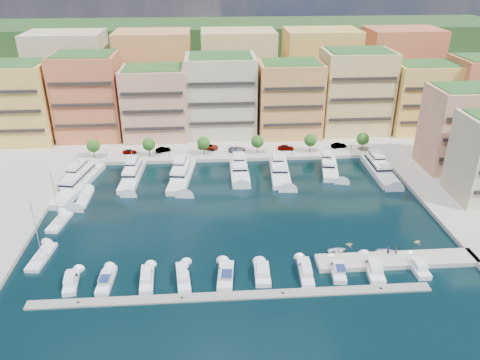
{
  "coord_description": "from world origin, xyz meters",
  "views": [
    {
      "loc": [
        -6.36,
        -95.79,
        55.01
      ],
      "look_at": [
        0.8,
        5.14,
        6.0
      ],
      "focal_mm": 35.0,
      "sensor_mm": 36.0,
      "label": 1
    }
  ],
  "objects_px": {
    "yacht_4": "(279,171)",
    "tender_3": "(417,242)",
    "cruiser_6": "(306,272)",
    "cruiser_9": "(418,267)",
    "sailboat_1": "(59,223)",
    "lamppost_0": "(106,151)",
    "tree_0": "(93,146)",
    "yacht_6": "(379,168)",
    "cruiser_5": "(262,274)",
    "lamppost_2": "(231,148)",
    "lamppost_4": "(352,145)",
    "sailboat_0": "(42,258)",
    "car_4": "(286,147)",
    "yacht_0": "(79,181)",
    "yacht_2": "(182,174)",
    "person_1": "(396,250)",
    "tender_1": "(349,244)",
    "car_0": "(130,151)",
    "yacht_3": "(239,169)",
    "tree_4": "(310,140)",
    "car_1": "(163,150)",
    "lamppost_1": "(169,150)",
    "person_0": "(388,250)",
    "lamppost_3": "(292,146)",
    "tree_1": "(149,144)",
    "cruiser_4": "(226,276)",
    "yacht_5": "(329,166)",
    "car_5": "(339,145)",
    "tree_2": "(203,143)",
    "cruiser_3": "(183,277)",
    "cruiser_2": "(147,279)",
    "tender_2": "(386,252)",
    "tender_0": "(337,251)",
    "cruiser_8": "(374,269)",
    "cruiser_0": "(71,282)",
    "cruiser_7": "(338,271)",
    "tree_5": "(363,139)",
    "cruiser_1": "(106,281)",
    "car_3": "(237,149)"
  },
  "relations": [
    {
      "from": "lamppost_2",
      "to": "car_4",
      "type": "distance_m",
      "value": 17.6
    },
    {
      "from": "cruiser_1",
      "to": "tender_1",
      "type": "xyz_separation_m",
      "value": [
        48.32,
        9.0,
        -0.15
      ]
    },
    {
      "from": "tree_0",
      "to": "yacht_6",
      "type": "xyz_separation_m",
      "value": [
        80.7,
        -13.75,
        -3.53
      ]
    },
    {
      "from": "lamppost_0",
      "to": "cruiser_9",
      "type": "relative_size",
      "value": 0.58
    },
    {
      "from": "tender_1",
      "to": "car_0",
      "type": "xyz_separation_m",
      "value": [
        -52.37,
        51.5,
        1.28
      ]
    },
    {
      "from": "tree_0",
      "to": "cruiser_6",
      "type": "bearing_deg",
      "value": -48.62
    },
    {
      "from": "sailboat_1",
      "to": "person_1",
      "type": "height_order",
      "value": "sailboat_1"
    },
    {
      "from": "yacht_4",
      "to": "tender_3",
      "type": "xyz_separation_m",
      "value": [
        23.9,
        -36.17,
        -0.65
      ]
    },
    {
      "from": "yacht_0",
      "to": "car_3",
      "type": "relative_size",
      "value": 4.83
    },
    {
      "from": "tree_2",
      "to": "cruiser_3",
      "type": "relative_size",
      "value": 0.63
    },
    {
      "from": "tender_0",
      "to": "car_5",
      "type": "bearing_deg",
      "value": -27.82
    },
    {
      "from": "yacht_5",
      "to": "car_5",
      "type": "distance_m",
      "value": 15.49
    },
    {
      "from": "lamppost_2",
      "to": "lamppost_4",
      "type": "height_order",
      "value": "same"
    },
    {
      "from": "car_1",
      "to": "cruiser_9",
      "type": "bearing_deg",
      "value": -159.27
    },
    {
      "from": "lamppost_4",
      "to": "cruiser_4",
      "type": "distance_m",
      "value": 68.75
    },
    {
      "from": "tender_2",
      "to": "tender_1",
      "type": "relative_size",
      "value": 2.43
    },
    {
      "from": "cruiser_6",
      "to": "cruiser_2",
      "type": "bearing_deg",
      "value": 179.98
    },
    {
      "from": "yacht_3",
      "to": "tender_3",
      "type": "relative_size",
      "value": 9.44
    },
    {
      "from": "tree_4",
      "to": "sailboat_0",
      "type": "height_order",
      "value": "sailboat_0"
    },
    {
      "from": "tree_5",
      "to": "tender_3",
      "type": "height_order",
      "value": "tree_5"
    },
    {
      "from": "yacht_6",
      "to": "sailboat_0",
      "type": "distance_m",
      "value": 88.7
    },
    {
      "from": "person_0",
      "to": "sailboat_0",
      "type": "bearing_deg",
      "value": 64.41
    },
    {
      "from": "cruiser_5",
      "to": "car_4",
      "type": "distance_m",
      "value": 61.72
    },
    {
      "from": "yacht_3",
      "to": "car_0",
      "type": "xyz_separation_m",
      "value": [
        -31.96,
        14.17,
        0.49
      ]
    },
    {
      "from": "yacht_4",
      "to": "sailboat_1",
      "type": "relative_size",
      "value": 1.45
    },
    {
      "from": "cruiser_6",
      "to": "car_0",
      "type": "xyz_separation_m",
      "value": [
        -41.38,
        60.49,
        1.15
      ]
    },
    {
      "from": "tree_0",
      "to": "lamppost_1",
      "type": "bearing_deg",
      "value": -5.97
    },
    {
      "from": "sailboat_0",
      "to": "person_0",
      "type": "xyz_separation_m",
      "value": [
        69.06,
        -4.65,
        1.57
      ]
    },
    {
      "from": "cruiser_3",
      "to": "person_0",
      "type": "bearing_deg",
      "value": 5.67
    },
    {
      "from": "cruiser_3",
      "to": "person_0",
      "type": "distance_m",
      "value": 40.74
    },
    {
      "from": "cruiser_0",
      "to": "cruiser_7",
      "type": "xyz_separation_m",
      "value": [
        49.91,
        -0.02,
        0.02
      ]
    },
    {
      "from": "tree_0",
      "to": "cruiser_3",
      "type": "bearing_deg",
      "value": -64.24
    },
    {
      "from": "yacht_5",
      "to": "cruiser_5",
      "type": "bearing_deg",
      "value": -117.48
    },
    {
      "from": "cruiser_6",
      "to": "cruiser_9",
      "type": "xyz_separation_m",
      "value": [
        21.95,
        0.02,
        0.0
      ]
    },
    {
      "from": "tree_0",
      "to": "yacht_6",
      "type": "distance_m",
      "value": 81.94
    },
    {
      "from": "tree_1",
      "to": "yacht_0",
      "type": "distance_m",
      "value": 23.58
    },
    {
      "from": "yacht_0",
      "to": "yacht_2",
      "type": "bearing_deg",
      "value": 5.3
    },
    {
      "from": "tree_2",
      "to": "person_0",
      "type": "distance_m",
      "value": 65.33
    },
    {
      "from": "lamppost_0",
      "to": "lamppost_1",
      "type": "relative_size",
      "value": 1.0
    },
    {
      "from": "lamppost_1",
      "to": "car_4",
      "type": "relative_size",
      "value": 0.86
    },
    {
      "from": "lamppost_3",
      "to": "lamppost_4",
      "type": "bearing_deg",
      "value": 0.0
    },
    {
      "from": "tree_5",
      "to": "cruiser_5",
      "type": "xyz_separation_m",
      "value": [
        -37.08,
        -58.08,
        -4.2
      ]
    },
    {
      "from": "tree_0",
      "to": "lamppost_3",
      "type": "bearing_deg",
      "value": -2.27
    },
    {
      "from": "cruiser_9",
      "to": "person_1",
      "type": "xyz_separation_m",
      "value": [
        -3.04,
        4.06,
        1.29
      ]
    },
    {
      "from": "tree_4",
      "to": "tender_1",
      "type": "relative_size",
      "value": 3.56
    },
    {
      "from": "lamppost_4",
      "to": "yacht_2",
      "type": "height_order",
      "value": "yacht_2"
    },
    {
      "from": "lamppost_0",
      "to": "sailboat_0",
      "type": "distance_m",
      "value": 47.47
    },
    {
      "from": "lamppost_4",
      "to": "car_0",
      "type": "xyz_separation_m",
      "value": [
        -66.19,
        4.7,
        -2.13
      ]
    },
    {
      "from": "tree_1",
      "to": "cruiser_8",
      "type": "bearing_deg",
      "value": -50.18
    },
    {
      "from": "cruiser_5",
      "to": "cruiser_6",
      "type": "bearing_deg",
      "value": -0.14
    }
  ]
}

